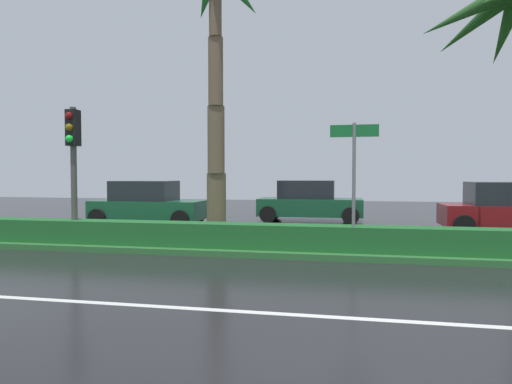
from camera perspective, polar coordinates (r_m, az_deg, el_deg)
name	(u,v)px	position (r m, az deg, el deg)	size (l,w,h in m)	color
ground_plane	(359,244)	(13.36, 12.98, -6.51)	(90.00, 42.00, 0.10)	black
near_lane_divider_stripe	(375,320)	(6.51, 14.91, -15.38)	(81.00, 0.14, 0.01)	white
median_strip	(361,246)	(12.35, 13.13, -6.63)	(85.50, 4.00, 0.15)	#2D6B33
median_hedge	(363,239)	(10.91, 13.38, -5.81)	(76.50, 0.70, 0.60)	#1E6028
palm_tree_mid_left	(215,17)	(13.13, -5.27, 21.21)	(3.58, 3.41, 7.95)	brown
traffic_signal_median_left	(73,149)	(12.98, -22.19, 5.03)	(0.28, 0.43, 3.61)	#4C4C47
street_name_sign	(354,170)	(10.61, 12.32, 2.79)	(1.10, 0.08, 3.00)	slate
car_in_traffic_leading	(147,204)	(17.95, -13.64, -1.48)	(4.30, 2.02, 1.72)	#195133
car_in_traffic_second	(309,202)	(19.00, 6.75, -1.23)	(4.30, 2.02, 1.72)	#195133
car_in_traffic_third	(509,209)	(17.04, 29.43, -1.90)	(4.30, 2.02, 1.72)	maroon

